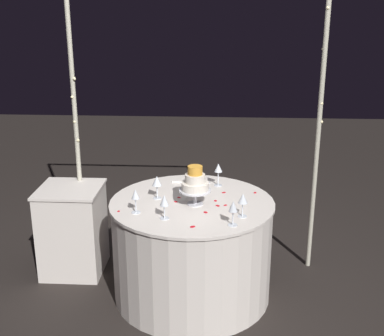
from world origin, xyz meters
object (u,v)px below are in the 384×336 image
wine_glass_5 (164,201)px  cake_knife (189,182)px  tiered_cake (195,183)px  decorative_arch (196,77)px  wine_glass_1 (233,208)px  wine_glass_4 (218,169)px  side_table (73,230)px  main_table (192,249)px  wine_glass_2 (157,182)px  wine_glass_0 (135,196)px  wine_glass_3 (243,199)px

wine_glass_5 → cake_knife: wine_glass_5 is taller
tiered_cake → cake_knife: tiered_cake is taller
decorative_arch → wine_glass_1: bearing=-72.1°
cake_knife → wine_glass_4: bearing=-12.4°
wine_glass_1 → wine_glass_5: same height
decorative_arch → side_table: 1.52m
main_table → wine_glass_4: (0.18, 0.34, 0.49)m
wine_glass_4 → cake_knife: (-0.23, 0.05, -0.13)m
wine_glass_2 → cake_knife: size_ratio=0.57×
decorative_arch → tiered_cake: 0.82m
wine_glass_1 → wine_glass_4: size_ratio=0.94×
wine_glass_2 → wine_glass_5: 0.36m
main_table → side_table: (-0.95, 0.30, -0.01)m
tiered_cake → wine_glass_0: bearing=-156.5°
wine_glass_1 → wine_glass_2: wine_glass_2 is taller
side_table → wine_glass_1: size_ratio=4.27×
wine_glass_2 → cake_knife: (0.20, 0.34, -0.12)m
side_table → cake_knife: 0.99m
wine_glass_0 → wine_glass_3: size_ratio=1.02×
wine_glass_3 → decorative_arch: bearing=115.6°
wine_glass_4 → wine_glass_5: bearing=-118.0°
wine_glass_2 → wine_glass_3: size_ratio=1.04×
main_table → wine_glass_4: 0.62m
wine_glass_4 → wine_glass_0: bearing=-134.3°
decorative_arch → wine_glass_0: (-0.36, -0.69, -0.68)m
decorative_arch → tiered_cake: bearing=-87.4°
wine_glass_5 → cake_knife: bearing=80.8°
main_table → wine_glass_4: bearing=62.1°
main_table → wine_glass_1: (0.27, -0.37, 0.48)m
wine_glass_5 → tiered_cake: bearing=53.9°
wine_glass_1 → wine_glass_4: bearing=97.8°
wine_glass_0 → wine_glass_1: 0.65m
main_table → tiered_cake: tiered_cake is taller
wine_glass_1 → cake_knife: (-0.32, 0.76, -0.11)m
wine_glass_1 → decorative_arch: bearing=107.9°
wine_glass_1 → side_table: bearing=151.3°
decorative_arch → wine_glass_2: decorative_arch is taller
wine_glass_5 → decorative_arch: bearing=78.3°
side_table → wine_glass_0: (0.60, -0.51, 0.50)m
wine_glass_0 → wine_glass_4: size_ratio=0.95×
main_table → wine_glass_0: 0.64m
wine_glass_2 → wine_glass_3: wine_glass_2 is taller
main_table → wine_glass_2: 0.55m
wine_glass_1 → wine_glass_3: 0.15m
wine_glass_3 → side_table: bearing=157.6°
decorative_arch → main_table: decorative_arch is taller
main_table → wine_glass_5: wine_glass_5 is taller
main_table → side_table: size_ratio=1.64×
tiered_cake → wine_glass_5: bearing=-126.1°
wine_glass_0 → wine_glass_3: wine_glass_0 is taller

